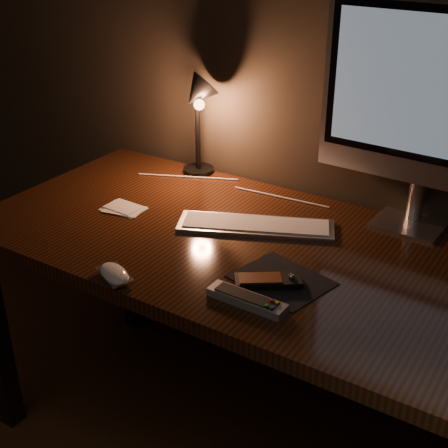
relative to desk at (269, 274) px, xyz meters
The scene contains 10 objects.
desk is the anchor object (origin of this frame).
monitor 0.63m from the desk, 40.25° to the left, with size 0.58×0.17×0.60m.
keyboard 0.15m from the desk, 169.14° to the left, with size 0.43×0.12×0.02m, color silver.
mousepad 0.27m from the desk, 54.76° to the right, with size 0.22×0.17×0.00m, color black.
mouse 0.48m from the desk, 116.96° to the right, with size 0.11×0.06×0.02m, color white.
media_remote 0.29m from the desk, 62.49° to the right, with size 0.16×0.14×0.03m.
tv_remote 0.37m from the desk, 70.18° to the right, with size 0.19×0.05×0.02m.
papers 0.47m from the desk, 167.66° to the right, with size 0.12×0.08×0.01m, color white.
desk_lamp 0.59m from the desk, 149.74° to the left, with size 0.16×0.18×0.35m.
cable 0.35m from the desk, 141.37° to the left, with size 0.01×0.01×0.65m, color white.
Camera 1 is at (0.71, 0.58, 1.55)m, focal length 50.00 mm.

